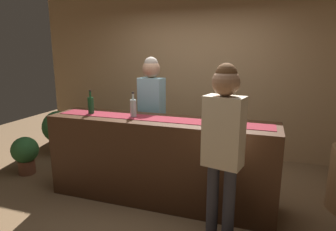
{
  "coord_description": "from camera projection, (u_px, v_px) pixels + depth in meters",
  "views": [
    {
      "loc": [
        1.14,
        -3.04,
        1.81
      ],
      "look_at": [
        0.11,
        0.0,
        1.08
      ],
      "focal_mm": 30.6,
      "sensor_mm": 36.0,
      "label": 1
    }
  ],
  "objects": [
    {
      "name": "ground_plane",
      "position": [
        160.0,
        199.0,
        3.57
      ],
      "size": [
        10.0,
        10.0,
        0.0
      ],
      "primitive_type": "plane",
      "color": "brown"
    },
    {
      "name": "back_wall",
      "position": [
        197.0,
        71.0,
        5.0
      ],
      "size": [
        6.0,
        0.12,
        2.9
      ],
      "primitive_type": "cube",
      "color": "tan",
      "rests_on": "ground"
    },
    {
      "name": "bar_counter",
      "position": [
        160.0,
        160.0,
        3.46
      ],
      "size": [
        2.71,
        0.6,
        1.03
      ],
      "primitive_type": "cube",
      "color": "#3D2314",
      "rests_on": "ground"
    },
    {
      "name": "counter_runner_cloth",
      "position": [
        159.0,
        119.0,
        3.34
      ],
      "size": [
        2.58,
        0.28,
        0.01
      ],
      "primitive_type": "cube",
      "color": "maroon",
      "rests_on": "bar_counter"
    },
    {
      "name": "wine_bottle_amber",
      "position": [
        223.0,
        113.0,
        3.15
      ],
      "size": [
        0.07,
        0.07,
        0.3
      ],
      "color": "brown",
      "rests_on": "bar_counter"
    },
    {
      "name": "wine_bottle_green",
      "position": [
        91.0,
        105.0,
        3.59
      ],
      "size": [
        0.07,
        0.07,
        0.3
      ],
      "color": "#194723",
      "rests_on": "bar_counter"
    },
    {
      "name": "wine_bottle_clear",
      "position": [
        133.0,
        108.0,
        3.42
      ],
      "size": [
        0.07,
        0.07,
        0.3
      ],
      "color": "#B2C6C1",
      "rests_on": "bar_counter"
    },
    {
      "name": "wine_glass_near_customer",
      "position": [
        238.0,
        118.0,
        2.93
      ],
      "size": [
        0.07,
        0.07,
        0.14
      ],
      "color": "silver",
      "rests_on": "bar_counter"
    },
    {
      "name": "wine_glass_mid_counter",
      "position": [
        205.0,
        116.0,
        3.04
      ],
      "size": [
        0.07,
        0.07,
        0.14
      ],
      "color": "silver",
      "rests_on": "bar_counter"
    },
    {
      "name": "bartender",
      "position": [
        152.0,
        105.0,
        3.97
      ],
      "size": [
        0.36,
        0.24,
        1.73
      ],
      "rotation": [
        0.0,
        0.0,
        3.02
      ],
      "color": "#26262B",
      "rests_on": "ground"
    },
    {
      "name": "customer_sipping",
      "position": [
        223.0,
        138.0,
        2.51
      ],
      "size": [
        0.38,
        0.27,
        1.71
      ],
      "rotation": [
        0.0,
        0.0,
        -0.22
      ],
      "color": "#33333D",
      "rests_on": "ground"
    },
    {
      "name": "potted_plant_tall",
      "position": [
        59.0,
        130.0,
        4.95
      ],
      "size": [
        0.54,
        0.54,
        0.8
      ],
      "color": "#9E9389",
      "rests_on": "ground"
    },
    {
      "name": "potted_plant_small",
      "position": [
        25.0,
        153.0,
        4.24
      ],
      "size": [
        0.39,
        0.39,
        0.57
      ],
      "color": "brown",
      "rests_on": "ground"
    }
  ]
}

